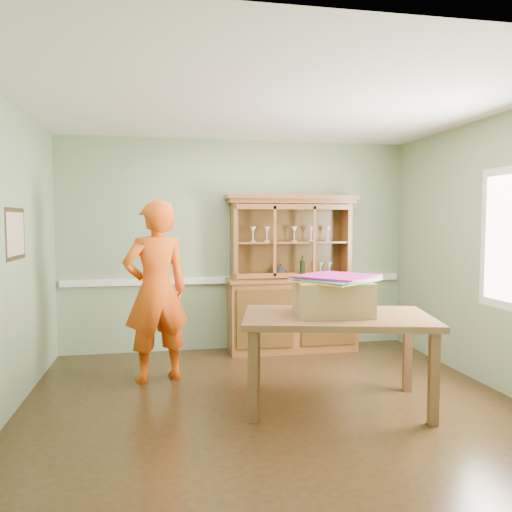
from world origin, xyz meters
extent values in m
plane|color=#442D15|center=(0.00, 0.00, 0.00)|extent=(4.50, 4.50, 0.00)
plane|color=white|center=(0.00, 0.00, 2.70)|extent=(4.50, 4.50, 0.00)
plane|color=gray|center=(0.00, 2.00, 1.35)|extent=(4.50, 0.00, 4.50)
plane|color=gray|center=(-2.25, 0.00, 1.35)|extent=(0.00, 4.00, 4.00)
plane|color=gray|center=(2.25, 0.00, 1.35)|extent=(0.00, 4.00, 4.00)
plane|color=gray|center=(0.00, -2.00, 1.35)|extent=(4.50, 0.00, 4.50)
cube|color=white|center=(0.00, 1.98, 0.90)|extent=(4.41, 0.05, 0.08)
cube|color=#352515|center=(-2.23, 0.30, 1.55)|extent=(0.03, 0.60, 0.46)
cube|color=beige|center=(-2.22, 0.30, 1.55)|extent=(0.01, 0.52, 0.38)
cube|color=white|center=(2.22, -0.30, 1.50)|extent=(0.01, 0.80, 1.20)
cube|color=brown|center=(0.66, 1.75, 0.45)|extent=(1.63, 0.50, 0.90)
cube|color=brown|center=(0.66, 1.74, 0.92)|extent=(1.68, 0.55, 0.04)
cube|color=brown|center=(0.66, 1.98, 1.41)|extent=(1.53, 0.04, 0.95)
cube|color=brown|center=(-0.08, 1.83, 1.41)|extent=(0.05, 0.34, 0.95)
cube|color=brown|center=(1.40, 1.83, 1.41)|extent=(0.05, 0.34, 0.95)
cube|color=brown|center=(0.66, 1.83, 1.91)|extent=(1.63, 0.40, 0.05)
cube|color=brown|center=(0.66, 1.81, 1.97)|extent=(1.70, 0.43, 0.05)
cube|color=brown|center=(0.66, 1.83, 1.39)|extent=(1.43, 0.30, 0.02)
imported|color=#B2B2B7|center=(0.53, 1.83, 1.03)|extent=(0.17, 0.17, 0.17)
imported|color=yellow|center=(0.26, 1.83, 0.96)|extent=(0.20, 0.20, 0.05)
cylinder|color=black|center=(0.75, 1.59, 1.08)|extent=(0.06, 0.06, 0.29)
cube|color=brown|center=(0.56, -0.20, 0.80)|extent=(1.83, 1.34, 0.06)
cube|color=brown|center=(-0.25, -0.43, 0.39)|extent=(0.09, 0.09, 0.77)
cube|color=brown|center=(-0.06, 0.37, 0.39)|extent=(0.09, 0.09, 0.77)
cube|color=brown|center=(1.19, -0.76, 0.39)|extent=(0.09, 0.09, 0.77)
cube|color=brown|center=(1.37, 0.03, 0.39)|extent=(0.09, 0.09, 0.77)
cube|color=#A48255|center=(0.52, -0.18, 0.98)|extent=(0.69, 0.57, 0.30)
cube|color=orange|center=(0.54, -0.17, 1.13)|extent=(0.83, 0.83, 0.01)
cube|color=green|center=(0.54, -0.17, 1.14)|extent=(0.83, 0.83, 0.01)
cube|color=#2FCAE1|center=(0.54, -0.17, 1.15)|extent=(0.83, 0.83, 0.01)
cube|color=pink|center=(0.54, -0.17, 1.16)|extent=(0.83, 0.83, 0.01)
cube|color=#DE2256|center=(0.54, -0.17, 1.17)|extent=(0.83, 0.83, 0.01)
cube|color=#CB1F98|center=(0.54, -0.17, 1.18)|extent=(0.83, 0.83, 0.01)
imported|color=#F0520F|center=(-1.04, 0.83, 0.94)|extent=(0.79, 0.64, 1.88)
camera|label=1|loc=(-0.97, -4.40, 1.66)|focal=35.00mm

